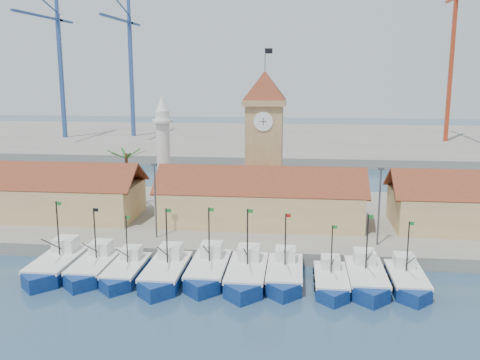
# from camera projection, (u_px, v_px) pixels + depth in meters

# --- Properties ---
(ground) EXTENTS (400.00, 400.00, 0.00)m
(ground) POSITION_uv_depth(u_px,v_px,m) (246.00, 294.00, 51.60)
(ground) COLOR #1C394B
(ground) RESTS_ON ground
(quay) EXTENTS (140.00, 32.00, 1.50)m
(quay) POSITION_uv_depth(u_px,v_px,m) (263.00, 219.00, 74.83)
(quay) COLOR gray
(quay) RESTS_ON ground
(terminal) EXTENTS (240.00, 80.00, 2.00)m
(terminal) POSITION_uv_depth(u_px,v_px,m) (282.00, 140.00, 158.54)
(terminal) COLOR gray
(terminal) RESTS_ON ground
(boat_0) EXTENTS (3.91, 10.72, 8.11)m
(boat_0) POSITION_uv_depth(u_px,v_px,m) (56.00, 266.00, 56.62)
(boat_0) COLOR navy
(boat_0) RESTS_ON ground
(boat_1) EXTENTS (3.61, 9.90, 7.49)m
(boat_1) POSITION_uv_depth(u_px,v_px,m) (94.00, 268.00, 56.24)
(boat_1) COLOR navy
(boat_1) RESTS_ON ground
(boat_2) EXTENTS (3.34, 9.15, 6.93)m
(boat_2) POSITION_uv_depth(u_px,v_px,m) (126.00, 272.00, 55.25)
(boat_2) COLOR navy
(boat_2) RESTS_ON ground
(boat_3) EXTENTS (3.81, 10.45, 7.91)m
(boat_3) POSITION_uv_depth(u_px,v_px,m) (165.00, 274.00, 54.51)
(boat_3) COLOR navy
(boat_3) RESTS_ON ground
(boat_4) EXTENTS (3.78, 10.36, 7.84)m
(boat_4) POSITION_uv_depth(u_px,v_px,m) (208.00, 272.00, 55.10)
(boat_4) COLOR navy
(boat_4) RESTS_ON ground
(boat_5) EXTENTS (3.86, 10.57, 8.00)m
(boat_5) POSITION_uv_depth(u_px,v_px,m) (246.00, 276.00, 54.00)
(boat_5) COLOR navy
(boat_5) RESTS_ON ground
(boat_6) EXTENTS (3.59, 9.84, 7.45)m
(boat_6) POSITION_uv_depth(u_px,v_px,m) (285.00, 276.00, 54.18)
(boat_6) COLOR navy
(boat_6) RESTS_ON ground
(boat_7) EXTENTS (3.22, 8.82, 6.67)m
(boat_7) POSITION_uv_depth(u_px,v_px,m) (331.00, 282.00, 52.69)
(boat_7) COLOR navy
(boat_7) RESTS_ON ground
(boat_8) EXTENTS (3.69, 10.10, 7.64)m
(boat_8) POSITION_uv_depth(u_px,v_px,m) (366.00, 280.00, 53.12)
(boat_8) COLOR navy
(boat_8) RESTS_ON ground
(boat_9) EXTENTS (3.39, 9.29, 7.03)m
(boat_9) POSITION_uv_depth(u_px,v_px,m) (407.00, 282.00, 52.78)
(boat_9) COLOR navy
(boat_9) RESTS_ON ground
(hall_left) EXTENTS (31.20, 10.13, 7.61)m
(hall_left) POSITION_uv_depth(u_px,v_px,m) (30.00, 198.00, 73.66)
(hall_left) COLOR #D8B476
(hall_left) RESTS_ON quay
(hall_center) EXTENTS (27.04, 10.13, 7.61)m
(hall_center) POSITION_uv_depth(u_px,v_px,m) (261.00, 204.00, 70.28)
(hall_center) COLOR #D8B476
(hall_center) RESTS_ON quay
(clock_tower) EXTENTS (5.80, 5.80, 22.70)m
(clock_tower) POSITION_uv_depth(u_px,v_px,m) (264.00, 138.00, 74.52)
(clock_tower) COLOR tan
(clock_tower) RESTS_ON quay
(minaret) EXTENTS (3.00, 3.00, 16.30)m
(minaret) POSITION_uv_depth(u_px,v_px,m) (163.00, 150.00, 78.51)
(minaret) COLOR silver
(minaret) RESTS_ON quay
(palm_tree) EXTENTS (5.60, 5.03, 8.39)m
(palm_tree) POSITION_uv_depth(u_px,v_px,m) (127.00, 175.00, 77.79)
(palm_tree) COLOR brown
(palm_tree) RESTS_ON quay
(lamp_posts) EXTENTS (80.70, 0.25, 9.03)m
(lamp_posts) POSITION_uv_depth(u_px,v_px,m) (261.00, 200.00, 61.94)
(lamp_posts) COLOR #3F3F44
(lamp_posts) RESTS_ON quay
(crane_blue_far) EXTENTS (1.00, 34.70, 41.35)m
(crane_blue_far) POSITION_uv_depth(u_px,v_px,m) (57.00, 57.00, 150.94)
(crane_blue_far) COLOR #2D4A89
(crane_blue_far) RESTS_ON terminal
(crane_blue_near) EXTENTS (1.00, 33.30, 40.95)m
(crane_blue_near) POSITION_uv_depth(u_px,v_px,m) (129.00, 58.00, 155.05)
(crane_blue_near) COLOR #2D4A89
(crane_blue_near) RESTS_ON terminal
(crane_red_right) EXTENTS (1.00, 32.78, 46.16)m
(crane_red_right) POSITION_uv_depth(u_px,v_px,m) (454.00, 46.00, 142.24)
(crane_red_right) COLOR #B1371B
(crane_red_right) RESTS_ON terminal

